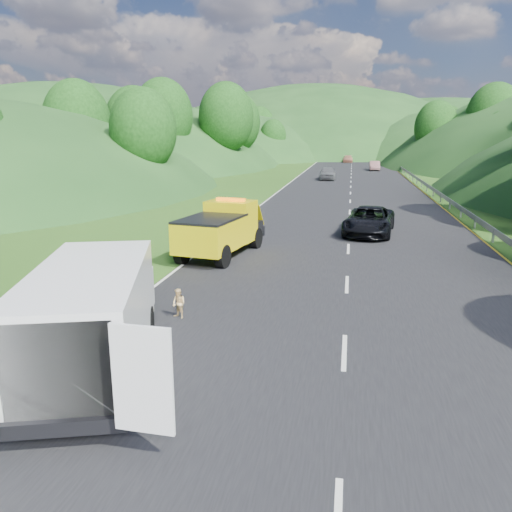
% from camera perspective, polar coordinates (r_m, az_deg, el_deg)
% --- Properties ---
extents(ground, '(320.00, 320.00, 0.00)m').
position_cam_1_polar(ground, '(15.27, -1.23, -7.03)').
color(ground, '#38661E').
rests_on(ground, ground).
extents(road_surface, '(14.00, 200.00, 0.02)m').
position_cam_1_polar(road_surface, '(54.23, 10.77, 7.77)').
color(road_surface, black).
rests_on(road_surface, ground).
extents(guardrail, '(0.06, 140.00, 1.52)m').
position_cam_1_polar(guardrail, '(67.09, 17.13, 8.50)').
color(guardrail, gray).
rests_on(guardrail, ground).
extents(tree_line_left, '(14.00, 140.00, 14.00)m').
position_cam_1_polar(tree_line_left, '(77.35, -5.92, 9.64)').
color(tree_line_left, '#25601C').
rests_on(tree_line_left, ground).
extents(tree_line_right, '(14.00, 140.00, 14.00)m').
position_cam_1_polar(tree_line_right, '(76.82, 26.07, 8.31)').
color(tree_line_right, '#25601C').
rests_on(tree_line_right, ground).
extents(hills_backdrop, '(201.00, 288.60, 44.00)m').
position_cam_1_polar(hills_backdrop, '(148.80, 12.29, 11.33)').
color(hills_backdrop, '#2D5B23').
rests_on(hills_backdrop, ground).
extents(tow_truck, '(3.06, 6.12, 2.52)m').
position_cam_1_polar(tow_truck, '(22.74, -3.94, 3.10)').
color(tow_truck, black).
rests_on(tow_truck, ground).
extents(white_van, '(5.10, 7.73, 2.54)m').
position_cam_1_polar(white_van, '(12.06, -18.17, -6.22)').
color(white_van, black).
rests_on(white_van, ground).
extents(woman, '(0.55, 0.71, 1.85)m').
position_cam_1_polar(woman, '(16.47, -15.32, -5.96)').
color(woman, white).
rests_on(woman, ground).
extents(child, '(0.55, 0.51, 0.91)m').
position_cam_1_polar(child, '(15.35, -8.75, -7.07)').
color(child, tan).
rests_on(child, ground).
extents(worker, '(1.17, 1.03, 1.57)m').
position_cam_1_polar(worker, '(11.70, -14.84, -14.29)').
color(worker, black).
rests_on(worker, ground).
extents(suitcase, '(0.33, 0.19, 0.53)m').
position_cam_1_polar(suitcase, '(16.54, -16.75, -4.99)').
color(suitcase, '#65614B').
rests_on(suitcase, ground).
extents(spare_tire, '(0.68, 0.68, 0.20)m').
position_cam_1_polar(spare_tire, '(11.01, -16.01, -16.29)').
color(spare_tire, black).
rests_on(spare_tire, ground).
extents(passing_suv, '(3.17, 5.69, 1.50)m').
position_cam_1_polar(passing_suv, '(28.48, 12.74, 2.43)').
color(passing_suv, black).
rests_on(passing_suv, ground).
extents(dist_car_a, '(1.85, 4.61, 1.57)m').
position_cam_1_polar(dist_car_a, '(62.55, 8.18, 8.62)').
color(dist_car_a, '#4B4D50').
rests_on(dist_car_a, ground).
extents(dist_car_b, '(1.50, 4.29, 1.41)m').
position_cam_1_polar(dist_car_b, '(80.24, 13.38, 9.49)').
color(dist_car_b, '#7B5252').
rests_on(dist_car_b, ground).
extents(dist_car_c, '(1.92, 4.72, 1.37)m').
position_cam_1_polar(dist_car_c, '(101.79, 10.44, 10.45)').
color(dist_car_c, '#9C654E').
rests_on(dist_car_c, ground).
extents(dist_car_d, '(1.85, 4.61, 1.57)m').
position_cam_1_polar(dist_car_d, '(125.49, 11.42, 10.98)').
color(dist_car_d, '#856546').
rests_on(dist_car_d, ground).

